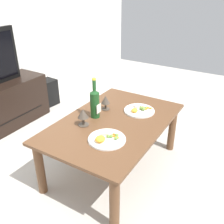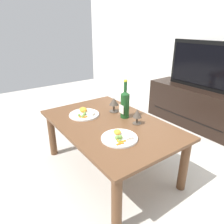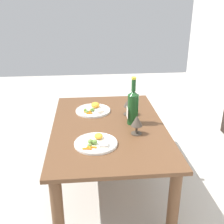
{
  "view_description": "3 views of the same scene",
  "coord_description": "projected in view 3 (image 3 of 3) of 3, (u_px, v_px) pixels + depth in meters",
  "views": [
    {
      "loc": [
        -1.6,
        -0.95,
        1.53
      ],
      "look_at": [
        0.05,
        0.05,
        0.54
      ],
      "focal_mm": 41.12,
      "sensor_mm": 36.0,
      "label": 1
    },
    {
      "loc": [
        1.33,
        -0.93,
        1.27
      ],
      "look_at": [
        -0.04,
        0.05,
        0.56
      ],
      "focal_mm": 33.41,
      "sensor_mm": 36.0,
      "label": 2
    },
    {
      "loc": [
        1.82,
        -0.15,
        1.35
      ],
      "look_at": [
        -0.03,
        0.03,
        0.58
      ],
      "focal_mm": 44.79,
      "sensor_mm": 36.0,
      "label": 3
    }
  ],
  "objects": [
    {
      "name": "dinner_plate_left",
      "position": [
        93.0,
        110.0,
        2.25
      ],
      "size": [
        0.28,
        0.28,
        0.06
      ],
      "color": "white",
      "rests_on": "dining_table"
    },
    {
      "name": "dinner_plate_right",
      "position": [
        96.0,
        143.0,
        1.75
      ],
      "size": [
        0.27,
        0.27,
        0.05
      ],
      "color": "white",
      "rests_on": "dining_table"
    },
    {
      "name": "ground_plane",
      "position": [
        109.0,
        181.0,
        2.2
      ],
      "size": [
        6.4,
        6.4,
        0.0
      ],
      "primitive_type": "plane",
      "color": "#B7B2A8"
    },
    {
      "name": "dining_table",
      "position": [
        109.0,
        135.0,
        2.05
      ],
      "size": [
        1.24,
        0.8,
        0.49
      ],
      "color": "brown",
      "rests_on": "ground_plane"
    },
    {
      "name": "wine_bottle",
      "position": [
        133.0,
        106.0,
        1.99
      ],
      "size": [
        0.08,
        0.08,
        0.35
      ],
      "color": "#19471E",
      "rests_on": "dining_table"
    },
    {
      "name": "goblet_right",
      "position": [
        137.0,
        122.0,
        1.86
      ],
      "size": [
        0.08,
        0.08,
        0.13
      ],
      "color": "#473D33",
      "rests_on": "dining_table"
    },
    {
      "name": "goblet_left",
      "position": [
        129.0,
        103.0,
        2.16
      ],
      "size": [
        0.09,
        0.09,
        0.14
      ],
      "color": "#473D33",
      "rests_on": "dining_table"
    }
  ]
}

